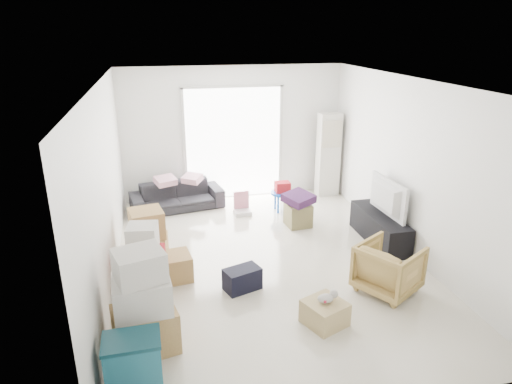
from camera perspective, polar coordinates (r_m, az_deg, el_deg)
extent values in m
cube|color=silver|center=(7.15, 1.45, -9.50)|extent=(4.50, 6.00, 0.24)
cube|color=white|center=(6.26, 1.69, 14.65)|extent=(4.50, 6.00, 0.24)
cube|color=white|center=(9.51, -2.99, 7.49)|extent=(4.50, 0.24, 2.70)
cube|color=white|center=(3.88, 12.96, -12.47)|extent=(4.50, 0.24, 2.70)
cube|color=white|center=(6.44, -19.38, 0.25)|extent=(0.24, 6.00, 2.70)
cube|color=white|center=(7.47, 19.52, 2.87)|extent=(0.24, 6.00, 2.70)
cube|color=white|center=(9.42, -2.83, 6.12)|extent=(2.00, 0.01, 2.30)
cube|color=silver|center=(9.30, -8.93, 5.72)|extent=(0.06, 0.04, 2.30)
cube|color=silver|center=(9.62, 3.10, 6.41)|extent=(0.06, 0.04, 2.30)
cube|color=silver|center=(9.21, -2.94, 13.07)|extent=(2.10, 0.04, 0.06)
cube|color=beige|center=(9.69, 9.01, 4.61)|extent=(0.45, 0.30, 1.75)
cube|color=black|center=(7.91, 15.19, -4.32)|extent=(0.43, 1.44, 0.48)
imported|color=black|center=(7.79, 15.40, -2.26)|extent=(0.65, 1.07, 0.14)
imported|color=#26262B|center=(9.08, -9.88, 0.00)|extent=(1.84, 0.82, 0.69)
cube|color=#D198AC|center=(8.91, -11.32, 2.27)|extent=(0.44, 0.40, 0.11)
cube|color=#D198AC|center=(8.96, -8.02, 2.63)|extent=(0.50, 0.48, 0.13)
imported|color=tan|center=(6.45, 16.27, -8.85)|extent=(0.97, 0.99, 0.76)
cube|color=#1A596C|center=(4.97, -14.84, -21.68)|extent=(0.54, 0.38, 0.29)
cube|color=#1A596C|center=(4.78, -15.16, -19.03)|extent=(0.54, 0.38, 0.29)
cube|color=#0C333D|center=(4.68, -15.36, -17.43)|extent=(0.56, 0.40, 0.04)
cube|color=#AD894E|center=(5.41, -13.64, -16.31)|extent=(0.76, 0.68, 0.49)
cube|color=beige|center=(5.16, -14.04, -12.36)|extent=(0.65, 0.55, 0.38)
cube|color=beige|center=(4.99, -14.38, -8.89)|extent=(0.60, 0.56, 0.33)
cube|color=#AD894E|center=(6.41, -13.51, -10.80)|extent=(0.51, 0.51, 0.36)
cube|color=#B7162E|center=(6.28, -13.70, -8.76)|extent=(0.58, 0.42, 0.16)
cube|color=#B7162E|center=(6.22, -13.81, -7.54)|extent=(0.56, 0.41, 0.14)
cube|color=beige|center=(6.11, -14.00, -5.53)|extent=(0.42, 0.41, 0.34)
cube|color=#AD894E|center=(7.23, -13.24, -6.87)|extent=(0.61, 0.52, 0.40)
cube|color=#AD894E|center=(7.06, -13.50, -3.87)|extent=(0.56, 0.56, 0.43)
cube|color=#AD894E|center=(6.67, -10.10, -9.17)|extent=(0.50, 0.50, 0.37)
cube|color=black|center=(6.34, -1.73, -10.81)|extent=(0.55, 0.43, 0.31)
cube|color=olive|center=(8.26, 5.28, -2.84)|extent=(0.45, 0.45, 0.42)
cube|color=#462050|center=(8.16, 5.34, -1.04)|extent=(0.62, 0.62, 0.14)
cylinder|color=blue|center=(8.85, 3.31, -0.10)|extent=(0.45, 0.45, 0.04)
cylinder|color=blue|center=(9.05, 3.79, -0.97)|extent=(0.04, 0.04, 0.35)
cylinder|color=blue|center=(8.99, 2.40, -1.08)|extent=(0.04, 0.04, 0.35)
cylinder|color=blue|center=(8.78, 2.77, -1.60)|extent=(0.04, 0.04, 0.35)
cylinder|color=blue|center=(8.84, 4.19, -1.48)|extent=(0.04, 0.04, 0.35)
cube|color=#B7162E|center=(8.81, 3.33, 0.63)|extent=(0.28, 0.22, 0.20)
cube|color=silver|center=(8.78, -1.69, -2.55)|extent=(0.33, 0.29, 0.08)
cube|color=pink|center=(8.81, -1.85, -0.98)|extent=(0.30, 0.06, 0.35)
cube|color=tan|center=(5.75, 8.59, -14.71)|extent=(0.59, 0.59, 0.30)
ellipsoid|color=#B2ADA8|center=(5.63, 8.69, -13.02)|extent=(0.20, 0.14, 0.11)
cube|color=#CF2342|center=(5.63, 8.69, -12.98)|extent=(0.17, 0.16, 0.03)
sphere|color=#B2ADA8|center=(5.68, 9.71, -12.45)|extent=(0.11, 0.11, 0.11)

